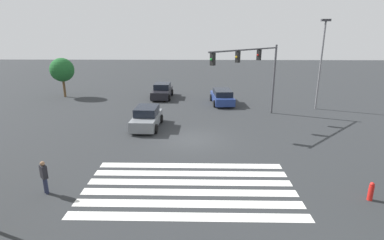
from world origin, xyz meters
name	(u,v)px	position (x,y,z in m)	size (l,w,h in m)	color
ground_plane	(192,140)	(0.00, 0.00, 0.00)	(116.99, 116.99, 0.00)	#2B2D30
crosswalk_markings	(189,187)	(0.00, -6.52, 0.00)	(9.95, 5.35, 0.01)	silver
traffic_signal_mast	(254,65)	(4.87, 4.87, 4.57)	(6.11, 6.11, 6.03)	#47474C
car_0	(222,97)	(2.87, 10.59, 0.72)	(2.38, 4.70, 1.48)	navy
car_1	(147,118)	(-3.53, 2.66, 0.76)	(2.17, 4.24, 1.60)	gray
car_2	(162,91)	(-3.57, 13.30, 0.74)	(2.20, 4.62, 1.59)	black
pedestrian	(44,176)	(-6.54, -7.19, 0.88)	(0.41, 0.40, 1.59)	#232842
street_light_pole_b	(322,57)	(11.62, 8.66, 4.88)	(0.80, 0.36, 8.15)	slate
tree_corner_a	(62,70)	(-14.59, 13.57, 3.02)	(2.59, 2.59, 4.33)	brown
fire_hydrant	(371,191)	(7.98, -7.47, 0.43)	(0.22, 0.22, 0.86)	red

